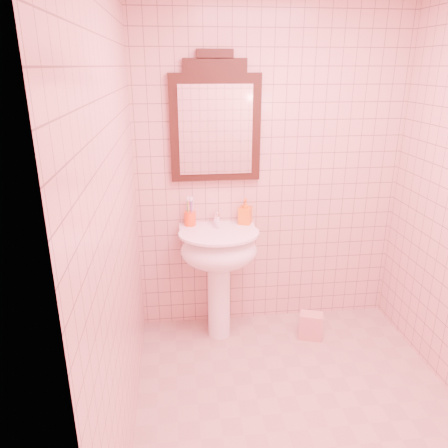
{
  "coord_description": "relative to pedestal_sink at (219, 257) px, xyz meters",
  "views": [
    {
      "loc": [
        -0.72,
        -2.04,
        1.98
      ],
      "look_at": [
        -0.41,
        0.55,
        1.04
      ],
      "focal_mm": 35.0,
      "sensor_mm": 36.0,
      "label": 1
    }
  ],
  "objects": [
    {
      "name": "floor",
      "position": [
        0.41,
        -0.87,
        -0.66
      ],
      "size": [
        2.2,
        2.2,
        0.0
      ],
      "primitive_type": "plane",
      "color": "tan",
      "rests_on": "ground"
    },
    {
      "name": "back_wall",
      "position": [
        0.41,
        0.23,
        0.59
      ],
      "size": [
        2.0,
        0.02,
        2.5
      ],
      "primitive_type": "cube",
      "color": "#D5A094",
      "rests_on": "floor"
    },
    {
      "name": "pedestal_sink",
      "position": [
        0.0,
        0.0,
        0.0
      ],
      "size": [
        0.58,
        0.58,
        0.86
      ],
      "color": "white",
      "rests_on": "floor"
    },
    {
      "name": "faucet",
      "position": [
        0.0,
        0.14,
        0.26
      ],
      "size": [
        0.04,
        0.16,
        0.11
      ],
      "color": "white",
      "rests_on": "pedestal_sink"
    },
    {
      "name": "mirror",
      "position": [
        0.0,
        0.2,
        0.95
      ],
      "size": [
        0.64,
        0.06,
        0.9
      ],
      "color": "black",
      "rests_on": "back_wall"
    },
    {
      "name": "toothbrush_cup",
      "position": [
        -0.2,
        0.15,
        0.26
      ],
      "size": [
        0.09,
        0.09,
        0.2
      ],
      "rotation": [
        0.0,
        0.0,
        0.23
      ],
      "color": "#ED4913",
      "rests_on": "pedestal_sink"
    },
    {
      "name": "soap_dispenser",
      "position": [
        0.21,
        0.14,
        0.3
      ],
      "size": [
        0.12,
        0.12,
        0.2
      ],
      "primitive_type": "imported",
      "rotation": [
        0.0,
        0.0,
        -0.43
      ],
      "color": "orange",
      "rests_on": "pedestal_sink"
    },
    {
      "name": "towel",
      "position": [
        0.69,
        -0.12,
        -0.56
      ],
      "size": [
        0.2,
        0.16,
        0.21
      ],
      "primitive_type": "cube",
      "rotation": [
        0.0,
        0.0,
        -0.33
      ],
      "color": "tan",
      "rests_on": "floor"
    }
  ]
}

